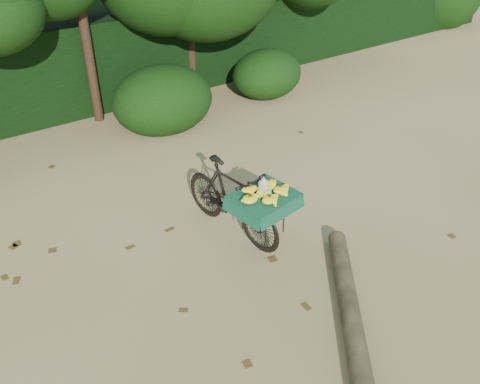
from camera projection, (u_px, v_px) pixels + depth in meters
ground at (216, 277)px, 6.37m from camera, size 80.00×80.00×0.00m
vendor_bicycle at (233, 199)px, 6.83m from camera, size 0.92×1.90×1.09m
fallen_log at (353, 327)px, 5.54m from camera, size 2.08×2.66×0.23m
hedge_backdrop at (49, 66)px, 10.22m from camera, size 26.00×1.80×1.80m
tree_row at (12, 24)px, 8.75m from camera, size 14.50×2.00×4.00m
bush_clumps at (114, 115)px, 9.32m from camera, size 8.80×1.70×0.90m
leaf_litter at (190, 249)px, 6.81m from camera, size 7.00×7.30×0.01m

